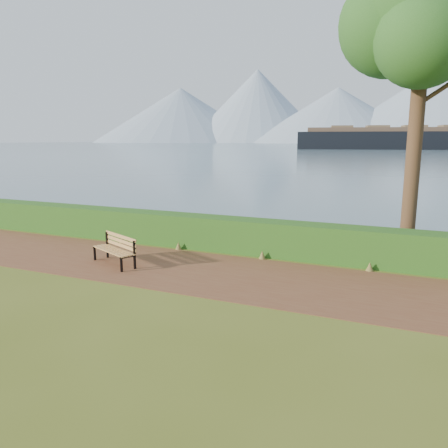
% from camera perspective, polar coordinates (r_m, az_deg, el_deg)
% --- Properties ---
extents(ground, '(140.00, 140.00, 0.00)m').
position_cam_1_polar(ground, '(11.25, -6.15, -6.28)').
color(ground, '#4E5A19').
rests_on(ground, ground).
extents(path, '(40.00, 3.40, 0.01)m').
position_cam_1_polar(path, '(11.50, -5.42, -5.86)').
color(path, brown).
rests_on(path, ground).
extents(hedge, '(32.00, 0.85, 1.00)m').
position_cam_1_polar(hedge, '(13.37, -0.72, -1.21)').
color(hedge, '#194914').
rests_on(hedge, ground).
extents(water, '(700.00, 510.00, 0.00)m').
position_cam_1_polar(water, '(269.40, 22.53, 9.50)').
color(water, '#4A6178').
rests_on(water, ground).
extents(mountains, '(585.00, 190.00, 70.00)m').
position_cam_1_polar(mountains, '(416.35, 21.95, 13.61)').
color(mountains, '#798DA2').
rests_on(mountains, ground).
extents(bench, '(1.63, 1.07, 0.80)m').
position_cam_1_polar(bench, '(12.13, -13.89, -3.02)').
color(bench, black).
rests_on(bench, ground).
extents(tree, '(4.69, 3.96, 9.03)m').
position_cam_1_polar(tree, '(14.25, 24.74, 23.79)').
color(tree, '#3A2818').
rests_on(tree, ground).
extents(cargo_ship, '(80.39, 29.02, 24.15)m').
position_cam_1_polar(cargo_ship, '(158.60, 25.47, 10.08)').
color(cargo_ship, black).
rests_on(cargo_ship, ground).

